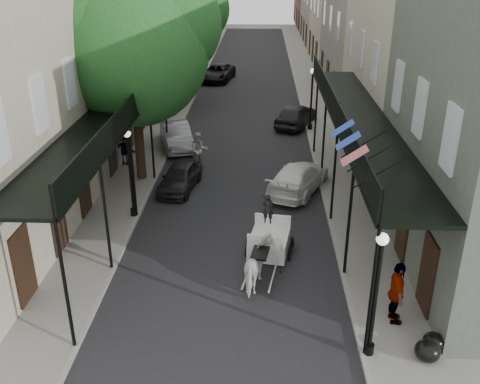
# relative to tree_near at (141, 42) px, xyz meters

# --- Properties ---
(ground) EXTENTS (140.00, 140.00, 0.00)m
(ground) POSITION_rel_tree_near_xyz_m (4.20, -10.18, -6.49)
(ground) COLOR gray
(ground) RESTS_ON ground
(road) EXTENTS (8.00, 90.00, 0.01)m
(road) POSITION_rel_tree_near_xyz_m (4.20, 9.82, -6.48)
(road) COLOR black
(road) RESTS_ON ground
(sidewalk_left) EXTENTS (2.20, 90.00, 0.12)m
(sidewalk_left) POSITION_rel_tree_near_xyz_m (-0.80, 9.82, -6.43)
(sidewalk_left) COLOR gray
(sidewalk_left) RESTS_ON ground
(sidewalk_right) EXTENTS (2.20, 90.00, 0.12)m
(sidewalk_right) POSITION_rel_tree_near_xyz_m (9.20, 9.82, -6.43)
(sidewalk_right) COLOR gray
(sidewalk_right) RESTS_ON ground
(building_row_left) EXTENTS (5.00, 80.00, 10.50)m
(building_row_left) POSITION_rel_tree_near_xyz_m (-4.40, 19.82, -1.24)
(building_row_left) COLOR #BFB799
(building_row_left) RESTS_ON ground
(building_row_right) EXTENTS (5.00, 80.00, 10.50)m
(building_row_right) POSITION_rel_tree_near_xyz_m (12.80, 19.82, -1.24)
(building_row_right) COLOR gray
(building_row_right) RESTS_ON ground
(gallery_left) EXTENTS (2.20, 18.05, 4.88)m
(gallery_left) POSITION_rel_tree_near_xyz_m (-0.59, -3.20, -2.44)
(gallery_left) COLOR black
(gallery_left) RESTS_ON sidewalk_left
(gallery_right) EXTENTS (2.20, 18.05, 4.88)m
(gallery_right) POSITION_rel_tree_near_xyz_m (8.99, -3.20, -2.44)
(gallery_right) COLOR black
(gallery_right) RESTS_ON sidewalk_right
(tree_near) EXTENTS (7.31, 6.80, 9.63)m
(tree_near) POSITION_rel_tree_near_xyz_m (0.00, 0.00, 0.00)
(tree_near) COLOR #382619
(tree_near) RESTS_ON sidewalk_left
(tree_far) EXTENTS (6.45, 6.00, 8.61)m
(tree_far) POSITION_rel_tree_near_xyz_m (-0.05, 14.00, -0.65)
(tree_far) COLOR #382619
(tree_far) RESTS_ON sidewalk_left
(lamppost_right_near) EXTENTS (0.32, 0.32, 3.71)m
(lamppost_right_near) POSITION_rel_tree_near_xyz_m (8.30, -12.18, -4.44)
(lamppost_right_near) COLOR black
(lamppost_right_near) RESTS_ON sidewalk_right
(lamppost_left) EXTENTS (0.32, 0.32, 3.71)m
(lamppost_left) POSITION_rel_tree_near_xyz_m (0.10, -4.18, -4.44)
(lamppost_left) COLOR black
(lamppost_left) RESTS_ON sidewalk_left
(lamppost_right_far) EXTENTS (0.32, 0.32, 3.71)m
(lamppost_right_far) POSITION_rel_tree_near_xyz_m (8.30, 7.82, -4.44)
(lamppost_right_far) COLOR black
(lamppost_right_far) RESTS_ON sidewalk_right
(horse) EXTENTS (1.15, 1.99, 1.58)m
(horse) POSITION_rel_tree_near_xyz_m (5.30, -8.92, -5.70)
(horse) COLOR white
(horse) RESTS_ON ground
(carriage) EXTENTS (1.84, 2.52, 2.65)m
(carriage) POSITION_rel_tree_near_xyz_m (5.71, -6.49, -5.46)
(carriage) COLOR black
(carriage) RESTS_ON ground
(pedestrian_walking) EXTENTS (1.07, 0.94, 1.86)m
(pedestrian_walking) POSITION_rel_tree_near_xyz_m (2.20, 1.52, -5.56)
(pedestrian_walking) COLOR #B3B3A9
(pedestrian_walking) RESTS_ON ground
(pedestrian_sidewalk_left) EXTENTS (1.13, 0.70, 1.69)m
(pedestrian_sidewalk_left) POSITION_rel_tree_near_xyz_m (-1.60, 1.56, -5.52)
(pedestrian_sidewalk_left) COLOR gray
(pedestrian_sidewalk_left) RESTS_ON sidewalk_left
(pedestrian_sidewalk_right) EXTENTS (0.51, 1.17, 1.98)m
(pedestrian_sidewalk_right) POSITION_rel_tree_near_xyz_m (9.27, -10.76, -5.38)
(pedestrian_sidewalk_right) COLOR gray
(pedestrian_sidewalk_right) RESTS_ON sidewalk_right
(car_left_near) EXTENTS (1.95, 3.75, 1.22)m
(car_left_near) POSITION_rel_tree_near_xyz_m (1.60, -1.18, -5.88)
(car_left_near) COLOR black
(car_left_near) RESTS_ON ground
(car_left_mid) EXTENTS (2.56, 4.39, 1.37)m
(car_left_mid) POSITION_rel_tree_near_xyz_m (0.60, 4.53, -5.80)
(car_left_mid) COLOR #A4A4A9
(car_left_mid) RESTS_ON ground
(car_left_far) EXTENTS (3.02, 5.15, 1.35)m
(car_left_far) POSITION_rel_tree_near_xyz_m (1.60, 21.52, -5.82)
(car_left_far) COLOR black
(car_left_far) RESTS_ON ground
(car_right_near) EXTENTS (3.44, 4.89, 1.32)m
(car_right_near) POSITION_rel_tree_near_xyz_m (7.03, -1.18, -5.83)
(car_right_near) COLOR white
(car_right_near) RESTS_ON ground
(car_right_far) EXTENTS (3.11, 4.56, 1.44)m
(car_right_far) POSITION_rel_tree_near_xyz_m (7.47, 8.82, -5.77)
(car_right_far) COLOR black
(car_right_far) RESTS_ON ground
(trash_bags) EXTENTS (0.94, 1.09, 0.58)m
(trash_bags) POSITION_rel_tree_near_xyz_m (9.91, -12.20, -6.10)
(trash_bags) COLOR black
(trash_bags) RESTS_ON sidewalk_right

